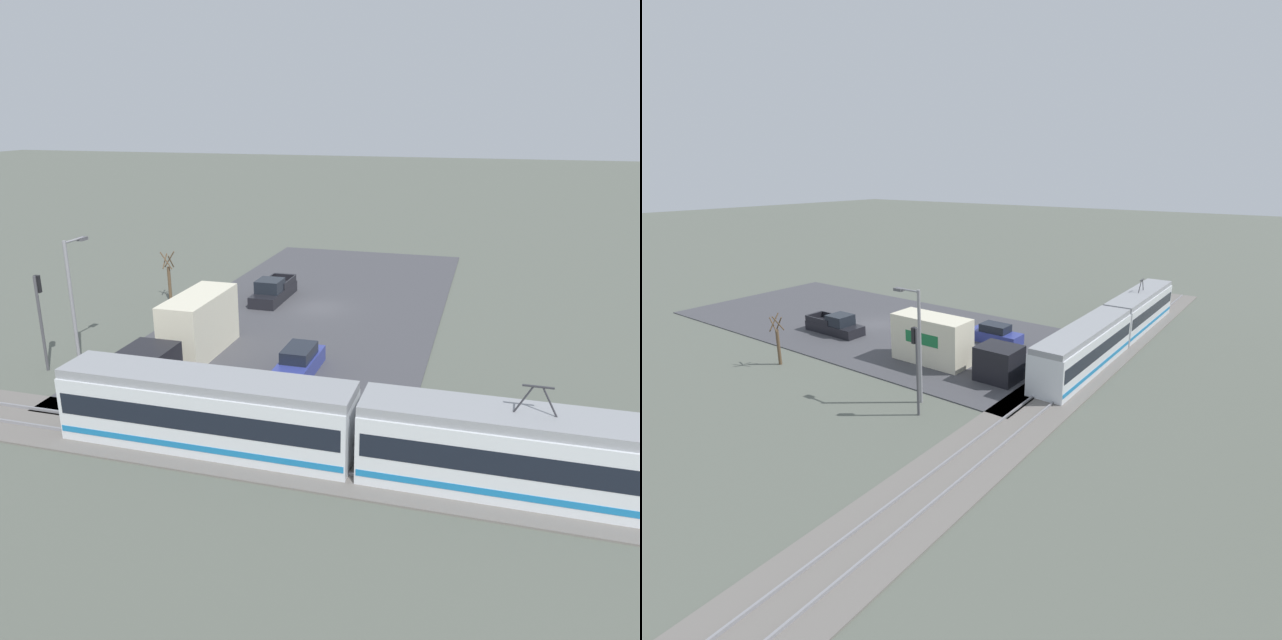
# 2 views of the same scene
# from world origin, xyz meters

# --- Properties ---
(ground_plane) EXTENTS (320.00, 320.00, 0.00)m
(ground_plane) POSITION_xyz_m (0.00, 0.00, 0.00)
(ground_plane) COLOR #565B51
(road_surface) EXTENTS (17.92, 39.49, 0.08)m
(road_surface) POSITION_xyz_m (0.00, 0.00, 0.04)
(road_surface) COLOR #424247
(road_surface) RESTS_ON ground
(rail_bed) EXTENTS (58.47, 4.40, 0.22)m
(rail_bed) POSITION_xyz_m (0.00, 20.29, 0.05)
(rail_bed) COLOR slate
(rail_bed) RESTS_ON ground
(light_rail_tram) EXTENTS (25.96, 2.61, 4.38)m
(light_rail_tram) POSITION_xyz_m (-7.39, 20.29, 1.66)
(light_rail_tram) COLOR silver
(light_rail_tram) RESTS_ON ground
(box_truck) EXTENTS (2.42, 10.35, 3.55)m
(box_truck) POSITION_xyz_m (4.32, 11.82, 1.72)
(box_truck) COLOR black
(box_truck) RESTS_ON ground
(pickup_truck) EXTENTS (1.98, 5.71, 1.77)m
(pickup_truck) POSITION_xyz_m (3.82, -1.00, 0.75)
(pickup_truck) COLOR black
(pickup_truck) RESTS_ON ground
(sedan_car_0) EXTENTS (1.76, 4.58, 1.56)m
(sedan_car_0) POSITION_xyz_m (-2.32, 11.89, 0.72)
(sedan_car_0) COLOR navy
(sedan_car_0) RESTS_ON ground
(traffic_light_pole) EXTENTS (0.28, 0.47, 5.43)m
(traffic_light_pole) POSITION_xyz_m (11.45, 15.01, 3.51)
(traffic_light_pole) COLOR #47474C
(traffic_light_pole) RESTS_ON ground
(street_tree) EXTENTS (0.94, 0.78, 3.90)m
(street_tree) POSITION_xyz_m (11.23, 1.35, 1.77)
(street_tree) COLOR brown
(street_tree) RESTS_ON ground
(street_lamp_near_crossing) EXTENTS (0.36, 1.95, 7.23)m
(street_lamp_near_crossing) POSITION_xyz_m (10.06, 13.89, 4.22)
(street_lamp_near_crossing) COLOR gray
(street_lamp_near_crossing) RESTS_ON ground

